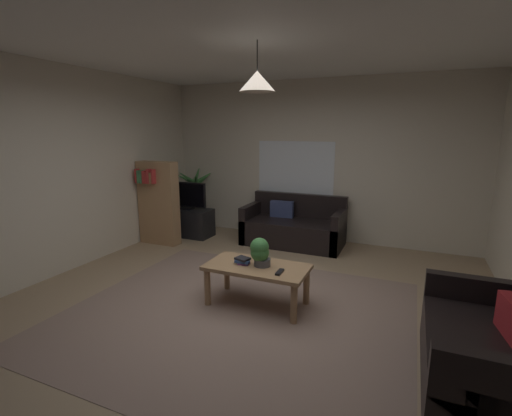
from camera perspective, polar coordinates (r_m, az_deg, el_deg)
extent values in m
cube|color=#9E8466|center=(4.17, -1.70, -15.19)|extent=(5.38, 5.68, 0.02)
cube|color=gray|center=(4.01, -2.96, -16.21)|extent=(3.49, 3.12, 0.01)
cube|color=beige|center=(6.44, 9.20, 7.24)|extent=(5.50, 0.06, 2.75)
cube|color=beige|center=(5.48, -28.60, 5.11)|extent=(0.06, 5.68, 2.75)
cube|color=white|center=(3.81, -1.98, 25.14)|extent=(5.38, 5.68, 0.02)
cube|color=white|center=(6.52, 6.16, 5.99)|extent=(1.38, 0.01, 0.99)
cube|color=black|center=(6.20, 5.80, -3.84)|extent=(1.66, 0.82, 0.42)
cube|color=black|center=(6.42, 6.82, 0.47)|extent=(1.66, 0.12, 0.40)
cube|color=black|center=(6.43, -0.71, -2.17)|extent=(0.12, 0.82, 0.64)
cube|color=black|center=(5.99, 12.85, -3.56)|extent=(0.12, 0.82, 0.64)
cube|color=navy|center=(6.35, 4.08, -0.17)|extent=(0.41, 0.15, 0.28)
cube|color=black|center=(3.39, 32.02, -19.87)|extent=(0.82, 1.39, 0.42)
cube|color=black|center=(3.90, 30.87, -13.69)|extent=(0.82, 0.12, 0.64)
cube|color=black|center=(2.81, 34.27, -24.55)|extent=(0.82, 0.12, 0.64)
cube|color=#A87F56|center=(4.03, 0.17, -9.25)|extent=(1.12, 0.58, 0.04)
cylinder|color=#A87F56|center=(4.14, -7.61, -12.19)|extent=(0.07, 0.07, 0.42)
cylinder|color=#A87F56|center=(3.77, 5.95, -14.71)|extent=(0.07, 0.07, 0.42)
cylinder|color=#A87F56|center=(4.50, -4.58, -10.05)|extent=(0.07, 0.07, 0.42)
cylinder|color=#A87F56|center=(4.16, 7.90, -12.05)|extent=(0.07, 0.07, 0.42)
cube|color=#72387F|center=(4.06, -1.90, -8.62)|extent=(0.13, 0.12, 0.02)
cube|color=#2D4C8C|center=(4.04, -2.16, -8.35)|extent=(0.16, 0.09, 0.03)
cube|color=black|center=(4.05, -2.11, -7.92)|extent=(0.18, 0.15, 0.02)
cube|color=black|center=(3.82, 3.72, -9.98)|extent=(0.05, 0.16, 0.02)
cylinder|color=#4C4C51|center=(4.00, 1.00, -8.48)|extent=(0.18, 0.18, 0.08)
sphere|color=#3D7F3D|center=(3.96, 0.61, -7.01)|extent=(0.20, 0.20, 0.20)
sphere|color=#3D7F3D|center=(3.94, 0.55, -6.15)|extent=(0.20, 0.20, 0.20)
cube|color=black|center=(6.80, -10.61, -2.20)|extent=(0.90, 0.44, 0.50)
cube|color=black|center=(6.68, -10.87, 2.11)|extent=(0.79, 0.05, 0.44)
cube|color=black|center=(6.65, -11.00, 2.07)|extent=(0.75, 0.00, 0.40)
cube|color=black|center=(6.72, -10.79, -0.01)|extent=(0.24, 0.16, 0.04)
cylinder|color=beige|center=(7.22, -9.27, -2.13)|extent=(0.32, 0.32, 0.30)
cylinder|color=brown|center=(7.13, -9.39, 1.42)|extent=(0.05, 0.05, 0.61)
cone|color=#3D7F3D|center=(7.00, -8.38, 4.64)|extent=(0.37, 0.14, 0.29)
cone|color=#3D7F3D|center=(7.18, -7.94, 4.81)|extent=(0.26, 0.47, 0.34)
cone|color=#3D7F3D|center=(7.24, -9.22, 5.12)|extent=(0.21, 0.41, 0.38)
cone|color=#3D7F3D|center=(7.26, -10.88, 4.71)|extent=(0.55, 0.27, 0.29)
cone|color=#3D7F3D|center=(7.12, -10.98, 4.51)|extent=(0.42, 0.24, 0.28)
cone|color=#3D7F3D|center=(6.93, -10.56, 4.57)|extent=(0.16, 0.42, 0.33)
cone|color=#3D7F3D|center=(6.89, -9.33, 4.43)|extent=(0.29, 0.36, 0.33)
cube|color=#A87F56|center=(6.35, -15.01, 0.75)|extent=(0.70, 0.22, 1.40)
cube|color=#B22D2D|center=(6.37, -17.91, 4.85)|extent=(0.03, 0.16, 0.23)
cube|color=#387247|center=(6.34, -17.58, 4.74)|extent=(0.05, 0.16, 0.21)
cube|color=#387247|center=(6.31, -17.21, 4.73)|extent=(0.04, 0.16, 0.21)
cube|color=#B22D2D|center=(6.27, -16.85, 4.71)|extent=(0.05, 0.16, 0.21)
cube|color=#B22D2D|center=(6.25, -16.51, 4.60)|extent=(0.03, 0.16, 0.19)
cube|color=#B22D2D|center=(6.21, -16.20, 4.83)|extent=(0.04, 0.16, 0.24)
cube|color=#99663F|center=(6.19, -15.84, 4.55)|extent=(0.04, 0.16, 0.18)
cube|color=#B22D2D|center=(6.16, -15.56, 4.79)|extent=(0.03, 0.16, 0.24)
cylinder|color=black|center=(3.82, 0.19, 22.82)|extent=(0.01, 0.01, 0.28)
cone|color=beige|center=(3.78, 0.19, 19.24)|extent=(0.36, 0.36, 0.20)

